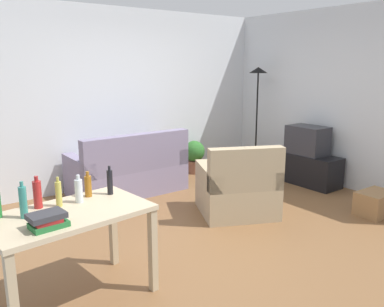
{
  "coord_description": "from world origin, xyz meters",
  "views": [
    {
      "loc": [
        -2.85,
        -3.46,
        1.87
      ],
      "look_at": [
        0.1,
        0.5,
        0.75
      ],
      "focal_mm": 37.22,
      "sensor_mm": 36.0,
      "label": 1
    }
  ],
  "objects_px": {
    "couch": "(129,173)",
    "desk": "(70,225)",
    "bottle_red": "(37,194)",
    "book_stack": "(47,220)",
    "armchair": "(238,190)",
    "bottle_squat": "(59,193)",
    "tv_stand": "(306,168)",
    "storage_box": "(375,203)",
    "bottle_dark": "(110,182)",
    "bottle_amber": "(88,186)",
    "potted_plant": "(194,154)",
    "bottle_tall": "(23,202)",
    "tv": "(308,140)",
    "torchiere_lamp": "(258,90)",
    "bottle_clear": "(79,190)"
  },
  "relations": [
    {
      "from": "torchiere_lamp",
      "to": "armchair",
      "type": "height_order",
      "value": "torchiere_lamp"
    },
    {
      "from": "bottle_red",
      "to": "book_stack",
      "type": "bearing_deg",
      "value": -98.02
    },
    {
      "from": "couch",
      "to": "bottle_dark",
      "type": "relative_size",
      "value": 6.39
    },
    {
      "from": "tv_stand",
      "to": "book_stack",
      "type": "bearing_deg",
      "value": 104.87
    },
    {
      "from": "storage_box",
      "to": "bottle_red",
      "type": "distance_m",
      "value": 4.02
    },
    {
      "from": "tv_stand",
      "to": "tv",
      "type": "bearing_deg",
      "value": -90.0
    },
    {
      "from": "tv_stand",
      "to": "tv",
      "type": "xyz_separation_m",
      "value": [
        0.0,
        0.0,
        0.46
      ]
    },
    {
      "from": "armchair",
      "to": "bottle_dark",
      "type": "distance_m",
      "value": 2.03
    },
    {
      "from": "desk",
      "to": "bottle_amber",
      "type": "relative_size",
      "value": 5.73
    },
    {
      "from": "desk",
      "to": "tv_stand",
      "type": "bearing_deg",
      "value": 7.02
    },
    {
      "from": "torchiere_lamp",
      "to": "bottle_dark",
      "type": "xyz_separation_m",
      "value": [
        -3.7,
        -1.86,
        -0.54
      ]
    },
    {
      "from": "desk",
      "to": "bottle_clear",
      "type": "bearing_deg",
      "value": 41.1
    },
    {
      "from": "bottle_squat",
      "to": "bottle_dark",
      "type": "xyz_separation_m",
      "value": [
        0.46,
        0.03,
        0.01
      ]
    },
    {
      "from": "desk",
      "to": "potted_plant",
      "type": "relative_size",
      "value": 2.22
    },
    {
      "from": "desk",
      "to": "bottle_tall",
      "type": "bearing_deg",
      "value": 161.44
    },
    {
      "from": "book_stack",
      "to": "bottle_clear",
      "type": "bearing_deg",
      "value": 44.78
    },
    {
      "from": "potted_plant",
      "to": "tv_stand",
      "type": "bearing_deg",
      "value": -55.57
    },
    {
      "from": "couch",
      "to": "potted_plant",
      "type": "bearing_deg",
      "value": -167.7
    },
    {
      "from": "tv",
      "to": "bottle_clear",
      "type": "height_order",
      "value": "bottle_clear"
    },
    {
      "from": "armchair",
      "to": "bottle_squat",
      "type": "bearing_deg",
      "value": 35.99
    },
    {
      "from": "armchair",
      "to": "storage_box",
      "type": "distance_m",
      "value": 1.74
    },
    {
      "from": "bottle_amber",
      "to": "bottle_dark",
      "type": "bearing_deg",
      "value": -17.71
    },
    {
      "from": "tv",
      "to": "potted_plant",
      "type": "xyz_separation_m",
      "value": [
        -1.06,
        1.54,
        -0.37
      ]
    },
    {
      "from": "couch",
      "to": "desk",
      "type": "height_order",
      "value": "couch"
    },
    {
      "from": "torchiere_lamp",
      "to": "armchair",
      "type": "xyz_separation_m",
      "value": [
        -1.79,
        -1.45,
        -1.09
      ]
    },
    {
      "from": "torchiere_lamp",
      "to": "book_stack",
      "type": "bearing_deg",
      "value": -152.53
    },
    {
      "from": "bottle_tall",
      "to": "bottle_clear",
      "type": "relative_size",
      "value": 1.2
    },
    {
      "from": "armchair",
      "to": "bottle_tall",
      "type": "height_order",
      "value": "bottle_tall"
    },
    {
      "from": "book_stack",
      "to": "bottle_amber",
      "type": "bearing_deg",
      "value": 43.51
    },
    {
      "from": "armchair",
      "to": "tv_stand",
      "type": "bearing_deg",
      "value": -143.72
    },
    {
      "from": "bottle_tall",
      "to": "bottle_dark",
      "type": "bearing_deg",
      "value": 9.44
    },
    {
      "from": "bottle_red",
      "to": "bottle_dark",
      "type": "distance_m",
      "value": 0.6
    },
    {
      "from": "tv",
      "to": "book_stack",
      "type": "height_order",
      "value": "tv"
    },
    {
      "from": "couch",
      "to": "book_stack",
      "type": "height_order",
      "value": "couch"
    },
    {
      "from": "armchair",
      "to": "bottle_squat",
      "type": "height_order",
      "value": "bottle_squat"
    },
    {
      "from": "bottle_red",
      "to": "bottle_dark",
      "type": "xyz_separation_m",
      "value": [
        0.6,
        -0.03,
        -0.0
      ]
    },
    {
      "from": "armchair",
      "to": "storage_box",
      "type": "height_order",
      "value": "armchair"
    },
    {
      "from": "bottle_red",
      "to": "bottle_squat",
      "type": "bearing_deg",
      "value": -21.82
    },
    {
      "from": "torchiere_lamp",
      "to": "potted_plant",
      "type": "xyz_separation_m",
      "value": [
        -1.06,
        0.43,
        -1.08
      ]
    },
    {
      "from": "bottle_squat",
      "to": "bottle_clear",
      "type": "bearing_deg",
      "value": -3.39
    },
    {
      "from": "armchair",
      "to": "desk",
      "type": "bearing_deg",
      "value": 39.84
    },
    {
      "from": "armchair",
      "to": "bottle_tall",
      "type": "bearing_deg",
      "value": 36.8
    },
    {
      "from": "tv_stand",
      "to": "desk",
      "type": "xyz_separation_m",
      "value": [
        -4.14,
        -0.95,
        0.41
      ]
    },
    {
      "from": "torchiere_lamp",
      "to": "bottle_dark",
      "type": "bearing_deg",
      "value": -153.28
    },
    {
      "from": "armchair",
      "to": "book_stack",
      "type": "height_order",
      "value": "armchair"
    },
    {
      "from": "bottle_red",
      "to": "bottle_clear",
      "type": "bearing_deg",
      "value": -12.47
    },
    {
      "from": "storage_box",
      "to": "desk",
      "type": "bearing_deg",
      "value": 173.11
    },
    {
      "from": "desk",
      "to": "bottle_amber",
      "type": "bearing_deg",
      "value": 37.84
    },
    {
      "from": "tv_stand",
      "to": "armchair",
      "type": "xyz_separation_m",
      "value": [
        -1.79,
        -0.34,
        0.08
      ]
    },
    {
      "from": "tv_stand",
      "to": "storage_box",
      "type": "bearing_deg",
      "value": 163.6
    }
  ]
}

